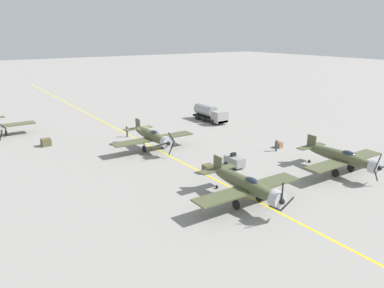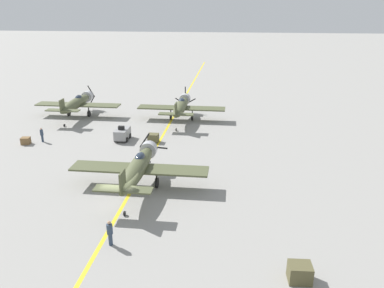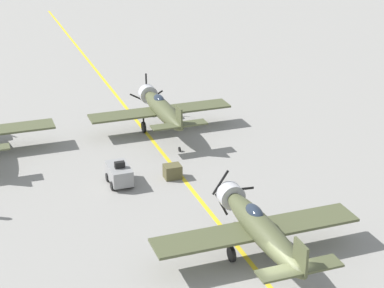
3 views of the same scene
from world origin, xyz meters
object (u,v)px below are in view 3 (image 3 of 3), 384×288
(tow_tractor, at_px, (119,174))
(airplane_mid_center, at_px, (260,228))
(supply_crate_by_tanker, at_px, (173,172))
(airplane_far_center, at_px, (162,109))

(tow_tractor, bearing_deg, airplane_mid_center, -67.31)
(airplane_mid_center, xyz_separation_m, supply_crate_by_tanker, (-1.22, 11.64, -1.51))
(airplane_mid_center, bearing_deg, airplane_far_center, 103.73)
(airplane_far_center, relative_size, airplane_mid_center, 1.00)
(tow_tractor, relative_size, supply_crate_by_tanker, 2.18)
(airplane_far_center, bearing_deg, tow_tractor, -130.93)
(supply_crate_by_tanker, bearing_deg, airplane_mid_center, -84.00)
(airplane_mid_center, relative_size, tow_tractor, 4.62)
(airplane_far_center, height_order, supply_crate_by_tanker, airplane_far_center)
(tow_tractor, bearing_deg, airplane_far_center, 55.91)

